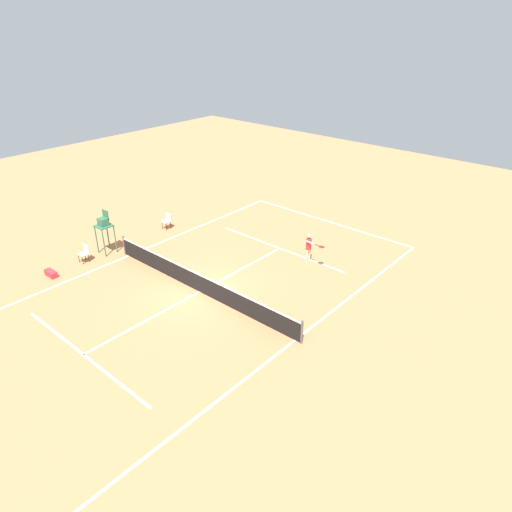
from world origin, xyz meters
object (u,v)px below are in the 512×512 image
at_px(umpire_chair, 104,225).
at_px(courtside_chair_near, 84,252).
at_px(courtside_chair_mid, 167,220).
at_px(player_serving, 309,246).
at_px(equipment_bag, 51,273).
at_px(tennis_ball, 275,259).

bearing_deg(umpire_chair, courtside_chair_near, 91.82).
bearing_deg(courtside_chair_mid, umpire_chair, 90.68).
height_order(player_serving, courtside_chair_mid, player_serving).
height_order(player_serving, equipment_bag, player_serving).
bearing_deg(courtside_chair_near, equipment_bag, 92.78).
relative_size(player_serving, equipment_bag, 2.11).
distance_m(tennis_ball, courtside_chair_mid, 7.56).
height_order(courtside_chair_near, courtside_chair_mid, same).
xyz_separation_m(player_serving, tennis_ball, (1.48, 0.91, -0.91)).
height_order(courtside_chair_near, equipment_bag, courtside_chair_near).
xyz_separation_m(courtside_chair_mid, equipment_bag, (-0.19, 7.50, -0.38)).
bearing_deg(courtside_chair_mid, courtside_chair_near, 90.96).
distance_m(courtside_chair_mid, equipment_bag, 7.51).
relative_size(umpire_chair, courtside_chair_near, 2.54).
relative_size(courtside_chair_near, equipment_bag, 1.25).
distance_m(player_serving, courtside_chair_near, 11.67).
bearing_deg(courtside_chair_mid, equipment_bag, 91.43).
height_order(tennis_ball, courtside_chair_mid, courtside_chair_mid).
distance_m(umpire_chair, equipment_bag, 3.64).
xyz_separation_m(tennis_ball, courtside_chair_near, (7.37, 6.69, 0.50)).
bearing_deg(tennis_ball, umpire_chair, 35.58).
distance_m(courtside_chair_near, courtside_chair_mid, 5.56).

